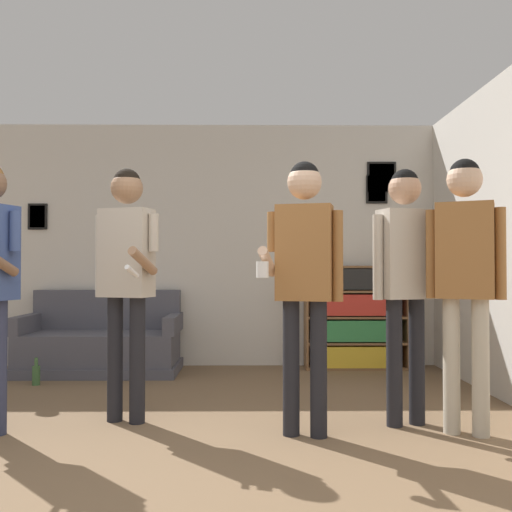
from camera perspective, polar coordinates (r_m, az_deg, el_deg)
The scene contains 8 objects.
wall_back at distance 6.43m, azimuth -4.74°, elevation 1.15°, with size 7.47×0.08×2.70m.
couch at distance 6.24m, azimuth -15.25°, elevation -8.57°, with size 1.64×0.80×0.85m.
bookshelf at distance 6.32m, azimuth 9.92°, elevation -6.04°, with size 1.10×0.30×1.11m.
person_player_foreground_center at distance 4.16m, azimuth -12.84°, elevation -0.73°, with size 0.48×0.57×1.80m.
person_watcher_holding_cup at distance 3.73m, azimuth 4.87°, elevation -0.85°, with size 0.56×0.41×1.79m.
person_spectator_near_bookshelf at distance 4.11m, azimuth 14.69°, elevation -0.92°, with size 0.48×0.30×1.79m.
person_spectator_far_right at distance 3.99m, azimuth 20.18°, elevation -0.57°, with size 0.46×0.33×1.81m.
bottle_on_floor at distance 5.79m, azimuth -21.13°, elevation -10.98°, with size 0.07×0.07×0.25m.
Camera 1 is at (0.46, -2.55, 1.10)m, focal length 40.00 mm.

